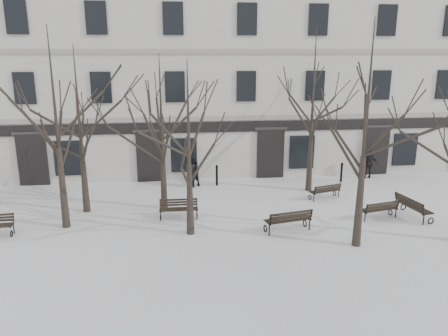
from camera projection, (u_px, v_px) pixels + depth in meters
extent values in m
plane|color=white|center=(228.00, 232.00, 18.16)|extent=(100.00, 100.00, 0.00)
cube|color=beige|center=(204.00, 79.00, 29.22)|extent=(40.00, 10.00, 11.00)
cube|color=gray|center=(211.00, 118.00, 24.88)|extent=(40.00, 0.12, 0.25)
cube|color=gray|center=(211.00, 51.00, 23.93)|extent=(40.00, 0.12, 0.25)
cube|color=black|center=(211.00, 127.00, 25.00)|extent=(40.00, 0.10, 0.60)
cube|color=black|center=(33.00, 160.00, 24.30)|extent=(1.60, 0.22, 2.90)
cube|color=#2D2B28|center=(30.00, 134.00, 23.88)|extent=(1.90, 0.08, 0.18)
cube|color=black|center=(68.00, 158.00, 24.51)|extent=(1.50, 0.14, 2.00)
cube|color=black|center=(151.00, 157.00, 25.02)|extent=(1.60, 0.22, 2.90)
cube|color=#2D2B28|center=(150.00, 131.00, 24.60)|extent=(1.90, 0.08, 0.18)
cube|color=black|center=(184.00, 155.00, 25.23)|extent=(1.50, 0.14, 2.00)
cube|color=black|center=(270.00, 154.00, 25.79)|extent=(1.60, 0.22, 2.90)
cube|color=#2D2B28|center=(271.00, 129.00, 25.37)|extent=(1.90, 0.08, 0.18)
cube|color=black|center=(302.00, 152.00, 26.00)|extent=(1.50, 0.14, 2.00)
cube|color=black|center=(375.00, 151.00, 26.51)|extent=(1.60, 0.22, 2.90)
cube|color=#2D2B28|center=(378.00, 127.00, 26.08)|extent=(1.90, 0.08, 0.18)
cube|color=black|center=(405.00, 149.00, 26.71)|extent=(1.50, 0.14, 2.00)
cube|color=black|center=(25.00, 88.00, 23.30)|extent=(1.10, 0.14, 1.70)
cube|color=black|center=(16.00, 17.00, 22.37)|extent=(1.10, 0.14, 1.70)
cube|color=black|center=(101.00, 88.00, 23.74)|extent=(1.10, 0.14, 1.70)
cube|color=black|center=(96.00, 18.00, 22.81)|extent=(1.10, 0.14, 1.70)
cube|color=black|center=(175.00, 87.00, 24.18)|extent=(1.10, 0.14, 1.70)
cube|color=black|center=(173.00, 18.00, 23.25)|extent=(1.10, 0.14, 1.70)
cube|color=black|center=(246.00, 86.00, 24.62)|extent=(1.10, 0.14, 1.70)
cube|color=black|center=(247.00, 19.00, 23.69)|extent=(1.10, 0.14, 1.70)
cube|color=black|center=(315.00, 86.00, 25.06)|extent=(1.10, 0.14, 1.70)
cube|color=black|center=(318.00, 20.00, 24.13)|extent=(1.10, 0.14, 1.70)
cube|color=black|center=(381.00, 85.00, 25.50)|extent=(1.10, 0.14, 1.70)
cube|color=black|center=(387.00, 20.00, 24.57)|extent=(1.10, 0.14, 1.70)
cube|color=black|center=(445.00, 85.00, 25.94)|extent=(1.10, 0.14, 1.70)
cone|color=black|center=(63.00, 188.00, 18.29)|extent=(0.34, 0.34, 3.50)
cone|color=black|center=(190.00, 200.00, 17.68)|extent=(0.34, 0.34, 2.96)
cone|color=black|center=(360.00, 202.00, 16.51)|extent=(0.34, 0.34, 3.54)
cone|color=black|center=(84.00, 179.00, 20.17)|extent=(0.34, 0.34, 3.19)
cone|color=black|center=(163.00, 178.00, 20.62)|extent=(0.34, 0.34, 3.03)
cone|color=black|center=(310.00, 158.00, 23.24)|extent=(0.34, 0.34, 3.57)
torus|color=black|center=(12.00, 234.00, 17.70)|extent=(0.06, 0.28, 0.28)
cylinder|color=black|center=(14.00, 228.00, 18.02)|extent=(0.05, 0.05, 0.44)
cube|color=black|center=(12.00, 225.00, 17.79)|extent=(0.08, 0.53, 0.05)
cylinder|color=black|center=(13.00, 218.00, 17.98)|extent=(0.05, 0.14, 0.48)
torus|color=black|center=(305.00, 223.00, 18.74)|extent=(0.12, 0.32, 0.32)
cylinder|color=black|center=(309.00, 225.00, 18.35)|extent=(0.05, 0.05, 0.49)
cube|color=black|center=(307.00, 217.00, 18.47)|extent=(0.18, 0.60, 0.05)
torus|color=black|center=(265.00, 229.00, 18.17)|extent=(0.12, 0.32, 0.32)
cylinder|color=black|center=(269.00, 230.00, 17.79)|extent=(0.05, 0.05, 0.49)
cube|color=black|center=(267.00, 223.00, 17.90)|extent=(0.18, 0.60, 0.05)
cube|color=black|center=(285.00, 218.00, 18.40)|extent=(1.94, 0.50, 0.04)
cube|color=black|center=(287.00, 219.00, 18.26)|extent=(1.94, 0.50, 0.04)
cube|color=black|center=(288.00, 220.00, 18.12)|extent=(1.94, 0.50, 0.04)
cube|color=black|center=(290.00, 221.00, 17.98)|extent=(1.94, 0.50, 0.04)
cube|color=black|center=(291.00, 219.00, 17.90)|extent=(1.93, 0.44, 0.10)
cube|color=black|center=(291.00, 216.00, 17.85)|extent=(1.93, 0.44, 0.10)
cube|color=black|center=(292.00, 213.00, 17.79)|extent=(1.93, 0.44, 0.10)
cylinder|color=black|center=(311.00, 215.00, 18.15)|extent=(0.07, 0.16, 0.54)
cylinder|color=black|center=(270.00, 220.00, 17.59)|extent=(0.07, 0.16, 0.54)
torus|color=black|center=(390.00, 212.00, 20.06)|extent=(0.11, 0.28, 0.28)
cylinder|color=black|center=(396.00, 213.00, 19.72)|extent=(0.05, 0.05, 0.44)
cube|color=black|center=(394.00, 207.00, 19.83)|extent=(0.16, 0.53, 0.05)
torus|color=black|center=(360.00, 216.00, 19.55)|extent=(0.11, 0.28, 0.28)
cylinder|color=black|center=(365.00, 217.00, 19.21)|extent=(0.05, 0.05, 0.44)
cube|color=black|center=(363.00, 211.00, 19.31)|extent=(0.16, 0.53, 0.05)
cube|color=black|center=(375.00, 207.00, 19.76)|extent=(1.72, 0.46, 0.03)
cube|color=black|center=(377.00, 208.00, 19.64)|extent=(1.72, 0.46, 0.03)
cube|color=black|center=(379.00, 209.00, 19.51)|extent=(1.72, 0.46, 0.03)
cube|color=black|center=(381.00, 210.00, 19.39)|extent=(1.72, 0.46, 0.03)
cube|color=black|center=(382.00, 208.00, 19.32)|extent=(1.71, 0.40, 0.09)
cube|color=black|center=(383.00, 206.00, 19.27)|extent=(1.71, 0.40, 0.09)
cube|color=black|center=(383.00, 203.00, 19.22)|extent=(1.71, 0.40, 0.09)
cylinder|color=black|center=(398.00, 205.00, 19.55)|extent=(0.07, 0.14, 0.48)
cylinder|color=black|center=(367.00, 209.00, 19.03)|extent=(0.07, 0.14, 0.48)
torus|color=black|center=(161.00, 218.00, 19.40)|extent=(0.05, 0.28, 0.28)
cylinder|color=black|center=(161.00, 213.00, 19.71)|extent=(0.05, 0.05, 0.43)
cube|color=black|center=(160.00, 210.00, 19.49)|extent=(0.05, 0.53, 0.05)
torus|color=black|center=(197.00, 216.00, 19.57)|extent=(0.05, 0.28, 0.28)
cylinder|color=black|center=(197.00, 212.00, 19.88)|extent=(0.05, 0.05, 0.43)
cube|color=black|center=(197.00, 209.00, 19.66)|extent=(0.05, 0.53, 0.05)
cube|color=black|center=(179.00, 211.00, 19.37)|extent=(1.72, 0.10, 0.03)
cube|color=black|center=(179.00, 210.00, 19.50)|extent=(1.72, 0.10, 0.03)
cube|color=black|center=(179.00, 209.00, 19.63)|extent=(1.72, 0.10, 0.03)
cube|color=black|center=(179.00, 208.00, 19.75)|extent=(1.72, 0.10, 0.03)
cube|color=black|center=(179.00, 205.00, 19.76)|extent=(1.72, 0.05, 0.09)
cube|color=black|center=(179.00, 202.00, 19.75)|extent=(1.72, 0.05, 0.09)
cube|color=black|center=(178.00, 200.00, 19.74)|extent=(1.72, 0.05, 0.09)
cylinder|color=black|center=(160.00, 204.00, 19.68)|extent=(0.04, 0.14, 0.48)
cylinder|color=black|center=(197.00, 203.00, 19.85)|extent=(0.04, 0.14, 0.48)
torus|color=black|center=(335.00, 194.00, 22.76)|extent=(0.12, 0.26, 0.26)
cylinder|color=black|center=(339.00, 194.00, 22.45)|extent=(0.05, 0.05, 0.41)
cube|color=black|center=(337.00, 189.00, 22.54)|extent=(0.19, 0.49, 0.05)
torus|color=black|center=(310.00, 197.00, 22.15)|extent=(0.12, 0.26, 0.26)
cylinder|color=black|center=(314.00, 198.00, 21.84)|extent=(0.05, 0.05, 0.41)
cube|color=black|center=(312.00, 193.00, 21.93)|extent=(0.19, 0.49, 0.05)
cube|color=black|center=(322.00, 190.00, 22.41)|extent=(1.58, 0.57, 0.03)
cube|color=black|center=(324.00, 190.00, 22.30)|extent=(1.58, 0.57, 0.03)
cube|color=black|center=(325.00, 191.00, 22.18)|extent=(1.58, 0.57, 0.03)
cube|color=black|center=(327.00, 192.00, 22.07)|extent=(1.58, 0.57, 0.03)
cube|color=black|center=(327.00, 190.00, 22.01)|extent=(1.56, 0.52, 0.08)
cube|color=black|center=(328.00, 188.00, 21.97)|extent=(1.56, 0.52, 0.08)
cube|color=black|center=(328.00, 186.00, 21.92)|extent=(1.56, 0.52, 0.08)
cylinder|color=black|center=(340.00, 187.00, 22.29)|extent=(0.07, 0.13, 0.45)
cylinder|color=black|center=(315.00, 191.00, 21.68)|extent=(0.07, 0.13, 0.45)
torus|color=black|center=(431.00, 221.00, 19.00)|extent=(0.32, 0.10, 0.31)
cylinder|color=black|center=(424.00, 220.00, 18.88)|extent=(0.05, 0.05, 0.48)
cube|color=black|center=(428.00, 214.00, 18.87)|extent=(0.59, 0.15, 0.05)
torus|color=black|center=(403.00, 207.00, 20.70)|extent=(0.32, 0.10, 0.31)
cylinder|color=black|center=(396.00, 206.00, 20.58)|extent=(0.05, 0.05, 0.48)
cube|color=black|center=(400.00, 201.00, 20.57)|extent=(0.59, 0.15, 0.05)
cube|color=black|center=(418.00, 206.00, 19.77)|extent=(0.41, 1.93, 0.04)
cube|color=black|center=(415.00, 206.00, 19.73)|extent=(0.41, 1.93, 0.04)
cube|color=black|center=(412.00, 207.00, 19.69)|extent=(0.41, 1.93, 0.04)
cube|color=black|center=(410.00, 207.00, 19.65)|extent=(0.41, 1.93, 0.04)
cube|color=black|center=(409.00, 204.00, 19.61)|extent=(0.35, 1.92, 0.10)
cube|color=black|center=(409.00, 202.00, 19.57)|extent=(0.35, 1.92, 0.10)
cube|color=black|center=(409.00, 199.00, 19.53)|extent=(0.35, 1.92, 0.10)
cylinder|color=black|center=(423.00, 210.00, 18.74)|extent=(0.16, 0.07, 0.54)
cylinder|color=black|center=(396.00, 197.00, 20.44)|extent=(0.16, 0.07, 0.54)
cylinder|color=black|center=(217.00, 176.00, 24.43)|extent=(0.13, 0.13, 1.10)
sphere|color=black|center=(217.00, 166.00, 24.29)|extent=(0.15, 0.15, 0.15)
cylinder|color=black|center=(341.00, 173.00, 25.11)|extent=(0.13, 0.13, 1.05)
sphere|color=black|center=(342.00, 164.00, 24.97)|extent=(0.15, 0.15, 0.15)
imported|color=black|center=(193.00, 187.00, 24.36)|extent=(1.13, 1.08, 1.83)
imported|color=black|center=(367.00, 178.00, 26.05)|extent=(1.11, 0.71, 1.76)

